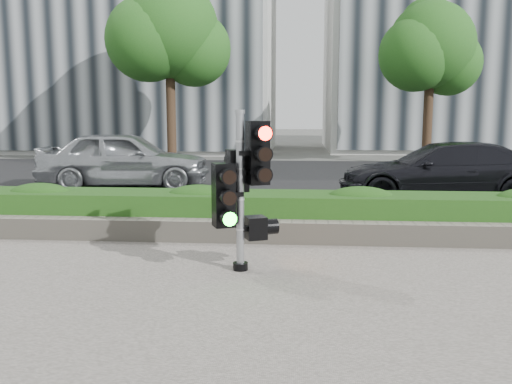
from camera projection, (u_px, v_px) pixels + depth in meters
ground at (259, 281)px, 6.65m from camera, size 120.00×120.00×0.00m
sidewalk at (235, 379)px, 4.18m from camera, size 16.00×11.00×0.03m
road at (283, 180)px, 16.51m from camera, size 60.00×13.00×0.02m
curb at (272, 224)px, 9.75m from camera, size 60.00×0.25×0.12m
stone_wall at (268, 232)px, 8.50m from camera, size 12.00×0.32×0.34m
hedge at (270, 213)px, 9.11m from camera, size 12.00×1.00×0.68m
building_left at (123, 9)px, 28.94m from camera, size 16.00×9.00×15.00m
building_right at (493, 39)px, 29.56m from camera, size 18.00×10.00×12.00m
tree_left at (169, 33)px, 20.62m from camera, size 4.61×4.03×7.34m
tree_right at (430, 49)px, 20.90m from camera, size 4.10×3.58×6.53m
traffic_signal at (242, 183)px, 6.89m from camera, size 0.75×0.67×2.06m
car_silver at (125, 159)px, 14.71m from camera, size 4.71×2.26×1.55m
car_dark at (442, 172)px, 12.39m from camera, size 4.70×1.93×1.36m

